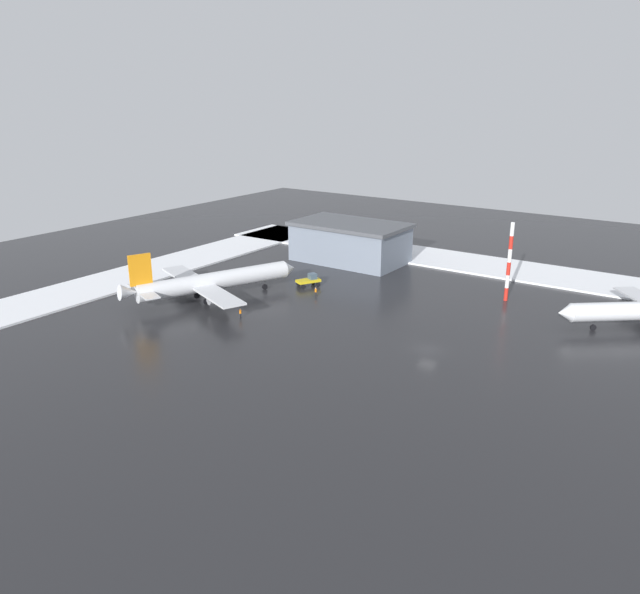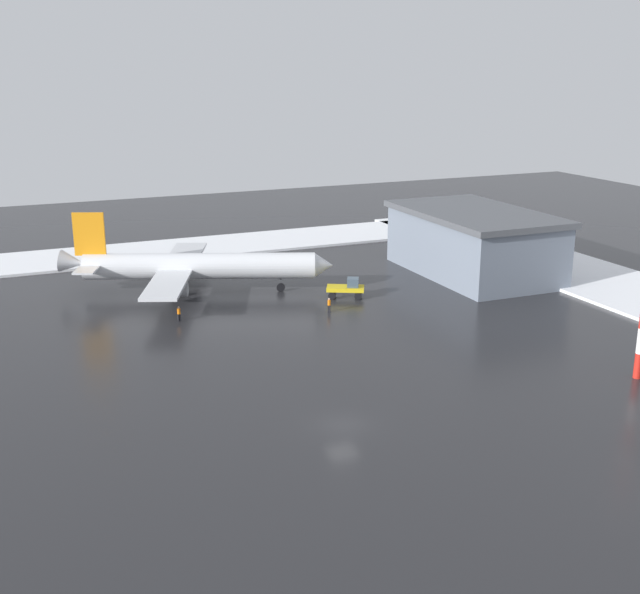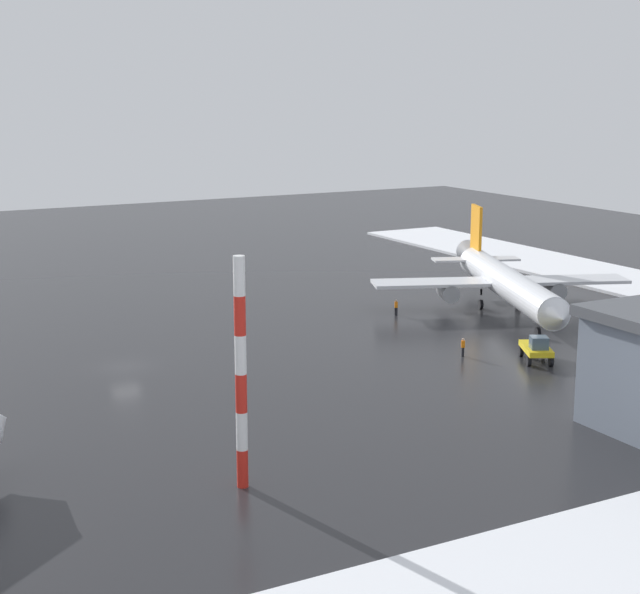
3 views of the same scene
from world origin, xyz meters
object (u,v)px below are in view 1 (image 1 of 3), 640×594
at_px(airplane_far_rear, 211,282).
at_px(pushback_tug, 309,280).
at_px(ground_crew_by_nose_gear, 240,313).
at_px(cargo_hangar, 350,242).
at_px(ground_crew_near_tug, 316,291).
at_px(antenna_mast, 509,262).

bearing_deg(airplane_far_rear, pushback_tug, -8.59).
distance_m(ground_crew_by_nose_gear, cargo_hangar, 42.74).
height_order(ground_crew_near_tug, cargo_hangar, cargo_hangar).
xyz_separation_m(ground_crew_by_nose_gear, antenna_mast, (-33.57, -34.67, 6.24)).
height_order(pushback_tug, antenna_mast, antenna_mast).
height_order(ground_crew_by_nose_gear, antenna_mast, antenna_mast).
xyz_separation_m(ground_crew_near_tug, ground_crew_by_nose_gear, (3.65, 16.90, 0.00)).
bearing_deg(ground_crew_by_nose_gear, antenna_mast, 22.25).
xyz_separation_m(airplane_far_rear, ground_crew_near_tug, (-14.73, -12.21, -2.42)).
bearing_deg(antenna_mast, ground_crew_near_tug, 30.72).
bearing_deg(airplane_far_rear, cargo_hangar, 12.62).
relative_size(airplane_far_rear, ground_crew_near_tug, 19.31).
relative_size(ground_crew_by_nose_gear, antenna_mast, 0.12).
bearing_deg(antenna_mast, airplane_far_rear, 33.88).
distance_m(ground_crew_near_tug, ground_crew_by_nose_gear, 17.29).
bearing_deg(pushback_tug, ground_crew_near_tug, -106.46).
bearing_deg(cargo_hangar, airplane_far_rear, 81.10).
height_order(pushback_tug, cargo_hangar, cargo_hangar).
distance_m(pushback_tug, antenna_mast, 37.53).
relative_size(ground_crew_near_tug, cargo_hangar, 0.07).
height_order(ground_crew_near_tug, ground_crew_by_nose_gear, same).
bearing_deg(pushback_tug, antenna_mast, -41.37).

